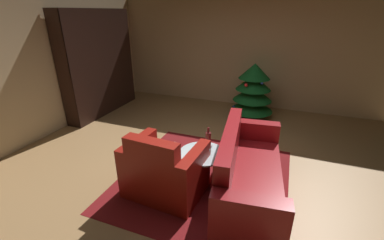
{
  "coord_description": "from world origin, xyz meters",
  "views": [
    {
      "loc": [
        1.04,
        -3.05,
        2.22
      ],
      "look_at": [
        -0.17,
        0.14,
        0.75
      ],
      "focal_mm": 23.68,
      "sensor_mm": 36.0,
      "label": 1
    }
  ],
  "objects_px": {
    "bookshelf_unit": "(104,65)",
    "bottle_on_table": "(208,139)",
    "couch_red": "(247,176)",
    "armchair_red": "(164,172)",
    "coffee_table": "(202,156)",
    "decorated_tree": "(253,91)",
    "book_stack_on_table": "(203,149)"
  },
  "relations": [
    {
      "from": "bookshelf_unit",
      "to": "bottle_on_table",
      "type": "distance_m",
      "value": 3.58
    },
    {
      "from": "couch_red",
      "to": "decorated_tree",
      "type": "height_order",
      "value": "decorated_tree"
    },
    {
      "from": "armchair_red",
      "to": "book_stack_on_table",
      "type": "xyz_separation_m",
      "value": [
        0.39,
        0.37,
        0.21
      ]
    },
    {
      "from": "coffee_table",
      "to": "decorated_tree",
      "type": "bearing_deg",
      "value": 84.56
    },
    {
      "from": "book_stack_on_table",
      "to": "bottle_on_table",
      "type": "xyz_separation_m",
      "value": [
        0.02,
        0.18,
        0.06
      ]
    },
    {
      "from": "bookshelf_unit",
      "to": "decorated_tree",
      "type": "distance_m",
      "value": 3.43
    },
    {
      "from": "coffee_table",
      "to": "decorated_tree",
      "type": "height_order",
      "value": "decorated_tree"
    },
    {
      "from": "book_stack_on_table",
      "to": "decorated_tree",
      "type": "relative_size",
      "value": 0.17
    },
    {
      "from": "bookshelf_unit",
      "to": "book_stack_on_table",
      "type": "relative_size",
      "value": 10.87
    },
    {
      "from": "bookshelf_unit",
      "to": "couch_red",
      "type": "height_order",
      "value": "bookshelf_unit"
    },
    {
      "from": "armchair_red",
      "to": "coffee_table",
      "type": "bearing_deg",
      "value": 43.69
    },
    {
      "from": "coffee_table",
      "to": "bookshelf_unit",
      "type": "bearing_deg",
      "value": 147.56
    },
    {
      "from": "armchair_red",
      "to": "bottle_on_table",
      "type": "xyz_separation_m",
      "value": [
        0.41,
        0.55,
        0.27
      ]
    },
    {
      "from": "book_stack_on_table",
      "to": "decorated_tree",
      "type": "bearing_deg",
      "value": 84.59
    },
    {
      "from": "decorated_tree",
      "to": "bookshelf_unit",
      "type": "bearing_deg",
      "value": -166.87
    },
    {
      "from": "bookshelf_unit",
      "to": "bottle_on_table",
      "type": "xyz_separation_m",
      "value": [
        3.07,
        -1.77,
        -0.49
      ]
    },
    {
      "from": "armchair_red",
      "to": "coffee_table",
      "type": "height_order",
      "value": "armchair_red"
    },
    {
      "from": "coffee_table",
      "to": "couch_red",
      "type": "bearing_deg",
      "value": -7.67
    },
    {
      "from": "bottle_on_table",
      "to": "decorated_tree",
      "type": "xyz_separation_m",
      "value": [
        0.24,
        2.54,
        0.01
      ]
    },
    {
      "from": "decorated_tree",
      "to": "armchair_red",
      "type": "bearing_deg",
      "value": -101.89
    },
    {
      "from": "armchair_red",
      "to": "bookshelf_unit",
      "type": "bearing_deg",
      "value": 138.99
    },
    {
      "from": "coffee_table",
      "to": "decorated_tree",
      "type": "xyz_separation_m",
      "value": [
        0.26,
        2.71,
        0.18
      ]
    },
    {
      "from": "couch_red",
      "to": "book_stack_on_table",
      "type": "bearing_deg",
      "value": 172.96
    },
    {
      "from": "bottle_on_table",
      "to": "couch_red",
      "type": "bearing_deg",
      "value": -23.17
    },
    {
      "from": "bookshelf_unit",
      "to": "couch_red",
      "type": "xyz_separation_m",
      "value": [
        3.67,
        -2.02,
        -0.78
      ]
    },
    {
      "from": "couch_red",
      "to": "book_stack_on_table",
      "type": "relative_size",
      "value": 9.49
    },
    {
      "from": "armchair_red",
      "to": "bottle_on_table",
      "type": "bearing_deg",
      "value": 53.05
    },
    {
      "from": "armchair_red",
      "to": "bottle_on_table",
      "type": "distance_m",
      "value": 0.74
    },
    {
      "from": "coffee_table",
      "to": "decorated_tree",
      "type": "relative_size",
      "value": 0.53
    },
    {
      "from": "armchair_red",
      "to": "bottle_on_table",
      "type": "relative_size",
      "value": 3.36
    },
    {
      "from": "bookshelf_unit",
      "to": "coffee_table",
      "type": "bearing_deg",
      "value": -32.44
    },
    {
      "from": "bottle_on_table",
      "to": "decorated_tree",
      "type": "distance_m",
      "value": 2.55
    }
  ]
}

